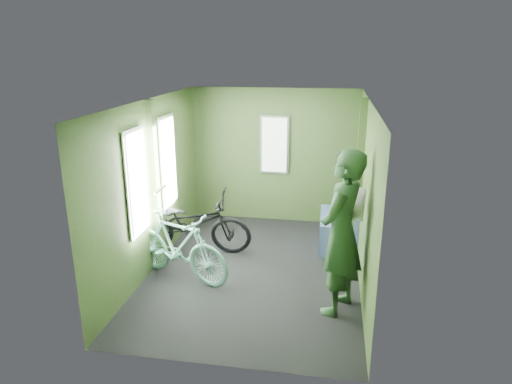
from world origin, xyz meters
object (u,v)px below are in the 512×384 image
at_px(bicycle_mint, 180,278).
at_px(passenger, 341,233).
at_px(bicycle_black, 193,252).
at_px(waste_box, 349,224).
at_px(bench_seat, 340,227).

relative_size(bicycle_mint, passenger, 0.82).
height_order(bicycle_black, waste_box, waste_box).
bearing_deg(waste_box, bench_seat, 112.46).
relative_size(waste_box, bench_seat, 0.91).
relative_size(bicycle_mint, waste_box, 1.66).
xyz_separation_m(bicycle_black, bicycle_mint, (0.07, -0.82, 0.00)).
relative_size(bicycle_black, waste_box, 1.89).
bearing_deg(bicycle_black, bicycle_mint, -176.03).
distance_m(bicycle_mint, passenger, 2.31).
xyz_separation_m(bicycle_black, bench_seat, (2.17, 0.60, 0.31)).
bearing_deg(waste_box, passenger, -95.46).
relative_size(bicycle_mint, bench_seat, 1.51).
bearing_deg(bicycle_black, passenger, -120.87).
bearing_deg(bench_seat, waste_box, -67.75).
relative_size(passenger, waste_box, 2.02).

